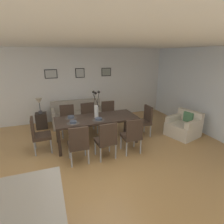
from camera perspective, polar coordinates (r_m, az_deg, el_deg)
ground_plane at (r=4.33m, az=-4.49°, el=-15.88°), size 9.00×9.00×0.00m
back_wall_panel at (r=6.89m, az=-12.19°, el=8.22°), size 9.00×0.10×2.60m
side_window_wall at (r=6.10m, az=29.22°, el=5.17°), size 0.10×6.30×2.60m
ceiling_panel at (r=4.00m, az=-7.12°, el=21.16°), size 9.00×7.20×0.08m
dining_table at (r=4.98m, az=-4.86°, el=-2.54°), size 2.20×0.90×0.74m
dining_chair_near_left at (r=4.16m, az=-10.46°, el=-9.48°), size 0.44×0.44×0.92m
dining_chair_near_right at (r=5.69m, az=-13.71°, el=-2.08°), size 0.46×0.46×0.92m
dining_chair_far_left at (r=4.27m, az=-1.78°, el=-8.40°), size 0.47×0.47×0.92m
dining_chair_far_right at (r=5.79m, az=-7.30°, el=-1.37°), size 0.47×0.47×0.92m
dining_chair_mid_left at (r=4.53m, az=6.36°, el=-6.91°), size 0.45×0.45×0.92m
dining_chair_mid_right at (r=5.96m, az=-1.02°, el=-0.66°), size 0.47×0.47×0.92m
dining_chair_head_west at (r=4.90m, az=-22.12°, el=-6.21°), size 0.45×0.45×0.92m
dining_chair_head_east at (r=5.57m, az=10.19°, el=-2.31°), size 0.45×0.45×0.92m
centerpiece_vase at (r=4.87m, az=-4.96°, el=1.35°), size 0.21×0.23×0.73m
placemat_near_left at (r=4.65m, az=-12.08°, el=-3.44°), size 0.32×0.32×0.01m
bowl_near_left at (r=4.64m, az=-12.11°, el=-3.01°), size 0.17×0.17×0.07m
placemat_near_right at (r=5.03m, az=-12.76°, el=-1.86°), size 0.32×0.32×0.01m
bowl_near_right at (r=5.02m, az=-12.79°, el=-1.46°), size 0.17×0.17×0.07m
placemat_far_left at (r=4.77m, az=-4.23°, el=-2.52°), size 0.32×0.32×0.01m
bowl_far_left at (r=4.76m, az=-4.24°, el=-2.10°), size 0.17×0.17×0.07m
sofa at (r=6.60m, az=-10.63°, el=-1.23°), size 1.78×0.84×0.80m
side_table at (r=6.54m, az=-21.22°, el=-2.54°), size 0.36×0.36×0.52m
table_lamp at (r=6.36m, az=-21.85°, el=2.82°), size 0.22×0.22×0.51m
armchair at (r=5.95m, az=21.60°, el=-4.30°), size 0.98×0.98×0.75m
framed_picture_left at (r=6.70m, az=-18.60°, el=11.24°), size 0.42×0.03×0.31m
framed_picture_center at (r=6.80m, az=-10.01°, el=11.97°), size 0.33×0.03×0.34m
framed_picture_right at (r=7.05m, az=-1.82°, el=12.41°), size 0.37×0.03×0.30m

